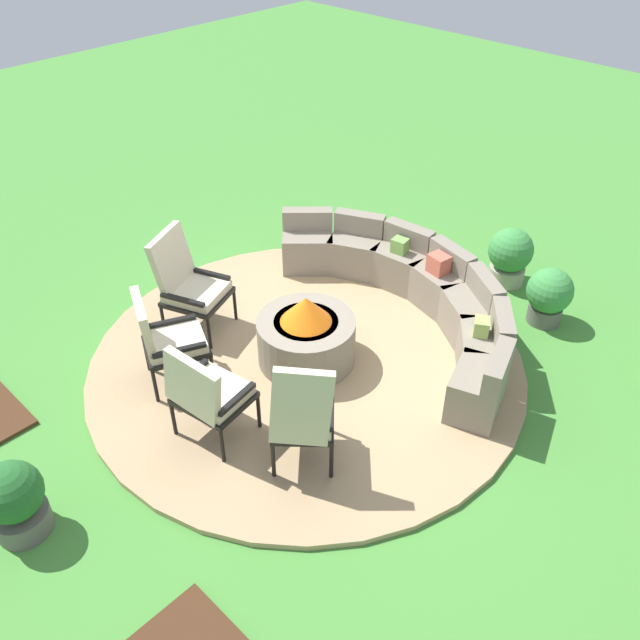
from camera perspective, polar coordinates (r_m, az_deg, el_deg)
ground_plane at (r=6.97m, az=-1.15°, el=-3.67°), size 24.00×24.00×0.00m
patio_circle at (r=6.95m, az=-1.15°, el=-3.48°), size 4.46×4.46×0.06m
fire_pit at (r=6.73m, az=-1.18°, el=-1.34°), size 1.00×1.00×0.77m
curved_stone_bench at (r=7.42m, az=8.12°, el=2.28°), size 3.57×1.79×0.72m
lounge_chair_front_left at (r=7.17m, az=-11.22°, el=3.19°), size 0.80×0.78×1.13m
lounge_chair_front_right at (r=6.49m, az=-13.05°, el=-1.49°), size 0.73×0.78×1.05m
lounge_chair_back_left at (r=5.85m, az=-9.68°, el=-6.07°), size 0.70×0.64×1.02m
lounge_chair_back_right at (r=5.52m, az=-1.51°, el=-7.98°), size 0.76×0.79×1.17m
potted_plant_0 at (r=5.80m, az=-24.63°, el=-13.73°), size 0.49×0.49×0.69m
potted_plant_1 at (r=7.73m, az=18.95°, el=2.07°), size 0.51×0.51×0.66m
potted_plant_2 at (r=8.28m, az=15.90°, el=5.38°), size 0.53×0.53×0.71m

